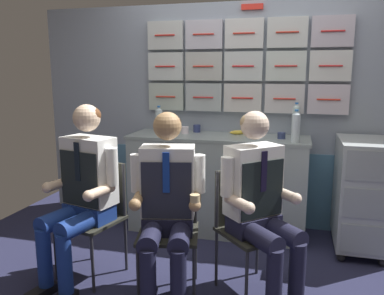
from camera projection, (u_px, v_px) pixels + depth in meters
The scene contains 17 objects.
ground at pixel (212, 294), 2.73m from camera, with size 4.80×4.80×0.04m, color #23243F.
galley_bulkhead at pixel (243, 114), 3.81m from camera, with size 4.20×0.14×2.15m.
galley_counter at pixel (217, 184), 3.72m from camera, with size 1.66×0.53×0.92m.
service_trolley at pixel (361, 192), 3.29m from camera, with size 0.40×0.65×0.96m.
folding_chair_left at pixel (98, 205), 2.94m from camera, with size 0.48×0.48×0.84m.
crew_member_left at pixel (82, 186), 2.77m from camera, with size 0.53×0.68×1.28m.
folding_chair_center at pixel (169, 216), 2.72m from camera, with size 0.48×0.48×0.84m.
crew_member_center at pixel (167, 200), 2.53m from camera, with size 0.51×0.66×1.25m.
folding_chair_right at pixel (245, 216), 2.72m from camera, with size 0.57×0.57×0.84m.
crew_member_right at pixel (260, 199), 2.55m from camera, with size 0.64×0.65×1.26m.
sparkling_bottle_green at pixel (296, 120), 3.56m from camera, with size 0.06×0.06×0.31m.
water_bottle_tall at pixel (296, 127), 3.27m from camera, with size 0.07×0.07×0.28m.
water_bottle_short at pixel (159, 120), 3.81m from camera, with size 0.07×0.07×0.26m.
espresso_cup_small at pixel (197, 128), 3.84m from camera, with size 0.07×0.07×0.07m.
paper_cup_blue at pixel (185, 130), 3.75m from camera, with size 0.07×0.07×0.07m.
paper_cup_tan at pixel (281, 135), 3.47m from camera, with size 0.07×0.07×0.06m.
snack_banana at pixel (239, 132), 3.70m from camera, with size 0.17×0.10×0.04m.
Camera 1 is at (0.51, -2.43, 1.51)m, focal length 36.61 mm.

